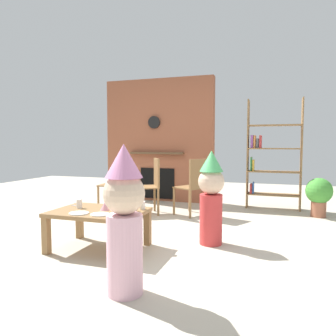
{
  "coord_description": "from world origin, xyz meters",
  "views": [
    {
      "loc": [
        1.44,
        -3.51,
        1.14
      ],
      "look_at": [
        0.15,
        0.4,
        0.83
      ],
      "focal_mm": 34.81,
      "sensor_mm": 36.0,
      "label": 1
    }
  ],
  "objects_px": {
    "dining_chair_left": "(118,181)",
    "potted_plant_tall": "(319,194)",
    "paper_cup_near_right": "(79,204)",
    "paper_cup_near_left": "(132,206)",
    "birthday_cake_slice": "(105,206)",
    "paper_plate_front": "(100,214)",
    "paper_plate_rear": "(79,213)",
    "child_in_pink": "(211,195)",
    "dining_chair_middle": "(151,182)",
    "dining_chair_right": "(194,184)",
    "coffee_table": "(99,216)",
    "bookshelf": "(270,157)",
    "child_with_cone_hat": "(124,216)",
    "paper_cup_center": "(142,205)"
  },
  "relations": [
    {
      "from": "dining_chair_left",
      "to": "potted_plant_tall",
      "type": "height_order",
      "value": "dining_chair_left"
    },
    {
      "from": "paper_cup_near_right",
      "to": "dining_chair_left",
      "type": "distance_m",
      "value": 1.89
    },
    {
      "from": "paper_cup_near_left",
      "to": "birthday_cake_slice",
      "type": "relative_size",
      "value": 1.07
    },
    {
      "from": "paper_cup_near_left",
      "to": "paper_plate_front",
      "type": "bearing_deg",
      "value": -129.04
    },
    {
      "from": "paper_plate_rear",
      "to": "child_in_pink",
      "type": "relative_size",
      "value": 0.19
    },
    {
      "from": "paper_cup_near_right",
      "to": "child_in_pink",
      "type": "bearing_deg",
      "value": 21.07
    },
    {
      "from": "dining_chair_middle",
      "to": "dining_chair_right",
      "type": "distance_m",
      "value": 0.7
    },
    {
      "from": "paper_cup_near_right",
      "to": "dining_chair_right",
      "type": "bearing_deg",
      "value": 65.7
    },
    {
      "from": "coffee_table",
      "to": "child_in_pink",
      "type": "height_order",
      "value": "child_in_pink"
    },
    {
      "from": "paper_cup_near_right",
      "to": "paper_plate_front",
      "type": "xyz_separation_m",
      "value": [
        0.39,
        -0.23,
        -0.04
      ]
    },
    {
      "from": "bookshelf",
      "to": "child_in_pink",
      "type": "distance_m",
      "value": 2.41
    },
    {
      "from": "birthday_cake_slice",
      "to": "dining_chair_middle",
      "type": "bearing_deg",
      "value": 95.45
    },
    {
      "from": "dining_chair_left",
      "to": "potted_plant_tall",
      "type": "bearing_deg",
      "value": -174.74
    },
    {
      "from": "child_with_cone_hat",
      "to": "dining_chair_left",
      "type": "relative_size",
      "value": 1.27
    },
    {
      "from": "paper_cup_near_right",
      "to": "dining_chair_middle",
      "type": "relative_size",
      "value": 0.11
    },
    {
      "from": "paper_plate_rear",
      "to": "potted_plant_tall",
      "type": "relative_size",
      "value": 0.33
    },
    {
      "from": "bookshelf",
      "to": "coffee_table",
      "type": "bearing_deg",
      "value": -120.47
    },
    {
      "from": "bookshelf",
      "to": "paper_plate_front",
      "type": "relative_size",
      "value": 10.04
    },
    {
      "from": "coffee_table",
      "to": "paper_cup_near_left",
      "type": "xyz_separation_m",
      "value": [
        0.36,
        0.08,
        0.12
      ]
    },
    {
      "from": "coffee_table",
      "to": "dining_chair_right",
      "type": "relative_size",
      "value": 1.08
    },
    {
      "from": "paper_plate_rear",
      "to": "potted_plant_tall",
      "type": "xyz_separation_m",
      "value": [
        2.54,
        2.66,
        -0.07
      ]
    },
    {
      "from": "coffee_table",
      "to": "birthday_cake_slice",
      "type": "xyz_separation_m",
      "value": [
        0.06,
        0.02,
        0.11
      ]
    },
    {
      "from": "paper_cup_near_left",
      "to": "child_with_cone_hat",
      "type": "distance_m",
      "value": 1.01
    },
    {
      "from": "dining_chair_left",
      "to": "paper_cup_near_left",
      "type": "bearing_deg",
      "value": 116.2
    },
    {
      "from": "paper_cup_near_right",
      "to": "paper_cup_center",
      "type": "distance_m",
      "value": 0.7
    },
    {
      "from": "paper_cup_near_right",
      "to": "paper_cup_center",
      "type": "height_order",
      "value": "paper_cup_near_right"
    },
    {
      "from": "paper_plate_rear",
      "to": "dining_chair_right",
      "type": "distance_m",
      "value": 2.24
    },
    {
      "from": "birthday_cake_slice",
      "to": "dining_chair_right",
      "type": "xyz_separation_m",
      "value": [
        0.53,
        1.89,
        0.04
      ]
    },
    {
      "from": "potted_plant_tall",
      "to": "child_in_pink",
      "type": "bearing_deg",
      "value": -125.3
    },
    {
      "from": "dining_chair_middle",
      "to": "paper_cup_near_right",
      "type": "bearing_deg",
      "value": 55.61
    },
    {
      "from": "child_in_pink",
      "to": "dining_chair_right",
      "type": "bearing_deg",
      "value": -95.78
    },
    {
      "from": "dining_chair_middle",
      "to": "paper_plate_front",
      "type": "bearing_deg",
      "value": 67.12
    },
    {
      "from": "paper_plate_front",
      "to": "dining_chair_left",
      "type": "xyz_separation_m",
      "value": [
        -0.86,
        2.07,
        0.08
      ]
    },
    {
      "from": "coffee_table",
      "to": "paper_cup_center",
      "type": "distance_m",
      "value": 0.48
    },
    {
      "from": "child_with_cone_hat",
      "to": "birthday_cake_slice",
      "type": "bearing_deg",
      "value": -3.15
    },
    {
      "from": "potted_plant_tall",
      "to": "dining_chair_left",
      "type": "bearing_deg",
      "value": -169.66
    },
    {
      "from": "paper_cup_near_right",
      "to": "dining_chair_left",
      "type": "bearing_deg",
      "value": 104.28
    },
    {
      "from": "paper_cup_center",
      "to": "paper_plate_front",
      "type": "xyz_separation_m",
      "value": [
        -0.29,
        -0.39,
        -0.04
      ]
    },
    {
      "from": "dining_chair_middle",
      "to": "birthday_cake_slice",
      "type": "bearing_deg",
      "value": 65.76
    },
    {
      "from": "paper_cup_near_left",
      "to": "dining_chair_left",
      "type": "height_order",
      "value": "dining_chair_left"
    },
    {
      "from": "potted_plant_tall",
      "to": "dining_chair_right",
      "type": "bearing_deg",
      "value": -163.92
    },
    {
      "from": "child_in_pink",
      "to": "dining_chair_right",
      "type": "height_order",
      "value": "child_in_pink"
    },
    {
      "from": "bookshelf",
      "to": "birthday_cake_slice",
      "type": "height_order",
      "value": "bookshelf"
    },
    {
      "from": "paper_plate_rear",
      "to": "paper_cup_center",
      "type": "bearing_deg",
      "value": 37.71
    },
    {
      "from": "bookshelf",
      "to": "coffee_table",
      "type": "xyz_separation_m",
      "value": [
        -1.69,
        -2.88,
        -0.55
      ]
    },
    {
      "from": "coffee_table",
      "to": "potted_plant_tall",
      "type": "bearing_deg",
      "value": 45.08
    },
    {
      "from": "dining_chair_right",
      "to": "potted_plant_tall",
      "type": "height_order",
      "value": "dining_chair_right"
    },
    {
      "from": "paper_cup_near_right",
      "to": "paper_plate_rear",
      "type": "distance_m",
      "value": 0.3
    },
    {
      "from": "birthday_cake_slice",
      "to": "dining_chair_left",
      "type": "height_order",
      "value": "dining_chair_left"
    },
    {
      "from": "paper_cup_near_left",
      "to": "child_in_pink",
      "type": "distance_m",
      "value": 0.9
    }
  ]
}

